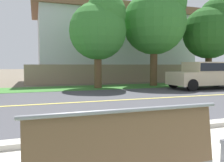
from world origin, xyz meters
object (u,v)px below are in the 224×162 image
Objects in this scene: car_beige_near at (206,74)px; shade_tree_far_left at (100,27)px; shade_tree_centre at (212,29)px; shade_tree_left at (157,18)px.

shade_tree_far_left reaches higher than car_beige_near.
car_beige_near is 0.72× the size of shade_tree_centre.
shade_tree_far_left is at bearing -175.46° from shade_tree_left.
shade_tree_centre is at bearing -4.90° from shade_tree_left.
shade_tree_left is at bearing 175.10° from shade_tree_centre.
shade_tree_left is at bearing 124.65° from car_beige_near.
car_beige_near is at bearing -21.76° from shade_tree_far_left.
shade_tree_far_left is at bearing 179.70° from shade_tree_centre.
shade_tree_centre is (4.12, -0.35, -0.52)m from shade_tree_left.
shade_tree_left reaches higher than car_beige_near.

